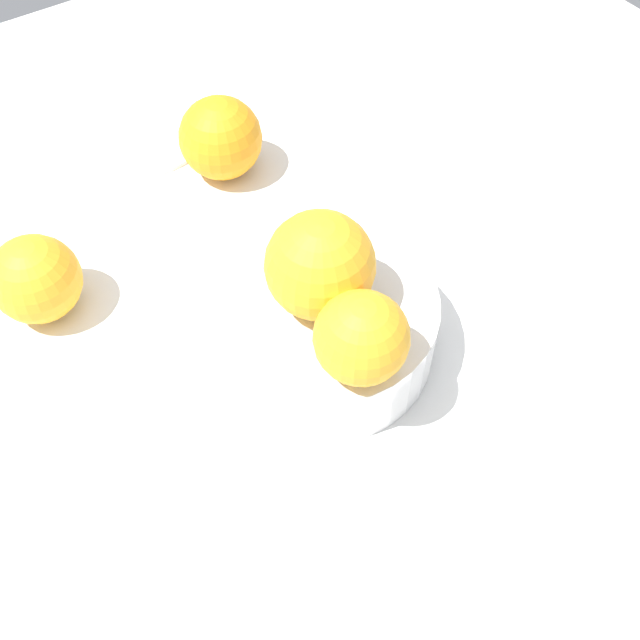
{
  "coord_description": "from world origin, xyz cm",
  "views": [
    {
      "loc": [
        -26.82,
        18.32,
        45.34
      ],
      "look_at": [
        0.0,
        0.0,
        3.15
      ],
      "focal_mm": 42.59,
      "sensor_mm": 36.0,
      "label": 1
    }
  ],
  "objects_px": {
    "fruit_bowl": "(320,326)",
    "orange_in_bowl_1": "(362,338)",
    "orange_loose_0": "(221,138)",
    "orange_loose_1": "(36,279)",
    "orange_in_bowl_0": "(319,270)",
    "side_plate": "(141,127)"
  },
  "relations": [
    {
      "from": "orange_in_bowl_0",
      "to": "orange_in_bowl_1",
      "type": "bearing_deg",
      "value": 173.67
    },
    {
      "from": "orange_in_bowl_1",
      "to": "orange_loose_0",
      "type": "distance_m",
      "value": 0.27
    },
    {
      "from": "orange_loose_0",
      "to": "orange_loose_1",
      "type": "relative_size",
      "value": 1.08
    },
    {
      "from": "orange_in_bowl_1",
      "to": "side_plate",
      "type": "height_order",
      "value": "orange_in_bowl_1"
    },
    {
      "from": "orange_in_bowl_0",
      "to": "fruit_bowl",
      "type": "bearing_deg",
      "value": -44.81
    },
    {
      "from": "orange_loose_0",
      "to": "side_plate",
      "type": "relative_size",
      "value": 0.53
    },
    {
      "from": "orange_loose_0",
      "to": "side_plate",
      "type": "distance_m",
      "value": 0.1
    },
    {
      "from": "orange_in_bowl_0",
      "to": "orange_loose_0",
      "type": "height_order",
      "value": "orange_in_bowl_0"
    },
    {
      "from": "orange_loose_0",
      "to": "orange_in_bowl_0",
      "type": "bearing_deg",
      "value": 168.79
    },
    {
      "from": "fruit_bowl",
      "to": "orange_loose_1",
      "type": "distance_m",
      "value": 0.21
    },
    {
      "from": "fruit_bowl",
      "to": "orange_in_bowl_1",
      "type": "height_order",
      "value": "orange_in_bowl_1"
    },
    {
      "from": "orange_loose_0",
      "to": "orange_loose_1",
      "type": "xyz_separation_m",
      "value": [
        -0.06,
        0.19,
        -0.0
      ]
    },
    {
      "from": "orange_loose_1",
      "to": "fruit_bowl",
      "type": "bearing_deg",
      "value": -134.24
    },
    {
      "from": "orange_in_bowl_0",
      "to": "side_plate",
      "type": "distance_m",
      "value": 0.31
    },
    {
      "from": "orange_loose_1",
      "to": "side_plate",
      "type": "xyz_separation_m",
      "value": [
        0.15,
        -0.15,
        -0.03
      ]
    },
    {
      "from": "orange_in_bowl_0",
      "to": "orange_in_bowl_1",
      "type": "distance_m",
      "value": 0.06
    },
    {
      "from": "fruit_bowl",
      "to": "orange_loose_0",
      "type": "bearing_deg",
      "value": -10.58
    },
    {
      "from": "orange_in_bowl_1",
      "to": "orange_in_bowl_0",
      "type": "bearing_deg",
      "value": -6.33
    },
    {
      "from": "orange_loose_0",
      "to": "orange_loose_1",
      "type": "bearing_deg",
      "value": 107.59
    },
    {
      "from": "fruit_bowl",
      "to": "orange_loose_0",
      "type": "relative_size",
      "value": 2.3
    },
    {
      "from": "orange_in_bowl_0",
      "to": "side_plate",
      "type": "bearing_deg",
      "value": -0.96
    },
    {
      "from": "orange_in_bowl_1",
      "to": "fruit_bowl",
      "type": "bearing_deg",
      "value": -8.89
    }
  ]
}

